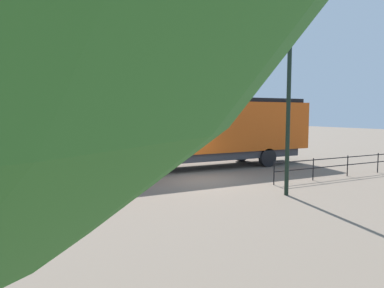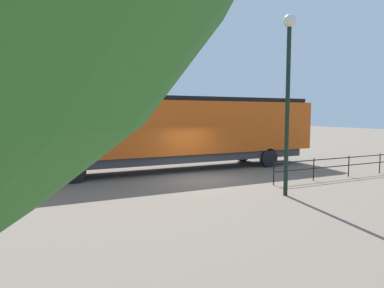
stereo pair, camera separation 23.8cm
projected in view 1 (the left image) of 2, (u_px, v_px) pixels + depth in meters
ground_plane at (202, 180)px, 16.17m from camera, size 120.00×120.00×0.00m
locomotive at (181, 129)px, 18.98m from camera, size 3.03×17.19×4.08m
lamp_post at (289, 76)px, 12.73m from camera, size 0.48×0.48×6.81m
platform_fence at (348, 162)px, 17.06m from camera, size 0.05×9.48×1.06m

